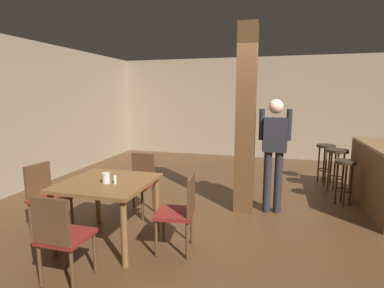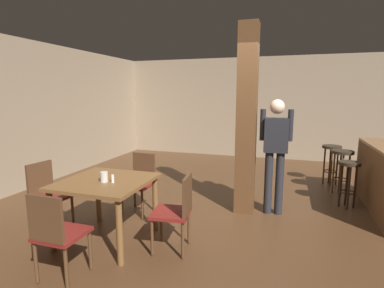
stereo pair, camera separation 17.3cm
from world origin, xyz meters
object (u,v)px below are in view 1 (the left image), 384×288
object	(u,v)px
chair_north	(140,180)
napkin_cup	(106,178)
chair_east	(181,209)
salt_shaker	(115,180)
bar_counter	(379,177)
bar_stool_mid	(337,160)
standing_person	(274,148)
chair_west	(46,194)
dining_table	(108,190)
chair_south	(61,234)
bar_stool_near	(345,172)
bar_stool_far	(326,154)

from	to	relation	value
chair_north	napkin_cup	xyz separation A→B (m)	(0.06, -1.01, 0.32)
chair_east	salt_shaker	size ratio (longest dim) A/B	9.25
bar_counter	salt_shaker	bearing A→B (deg)	-147.19
bar_stool_mid	bar_counter	bearing A→B (deg)	-56.05
standing_person	bar_counter	xyz separation A→B (m)	(1.59, 0.59, -0.49)
bar_counter	bar_stool_mid	distance (m)	0.87
chair_east	chair_north	xyz separation A→B (m)	(-0.95, 0.92, 0.00)
chair_north	bar_stool_mid	size ratio (longest dim) A/B	1.11
salt_shaker	bar_counter	world-z (taller)	bar_counter
chair_north	bar_counter	distance (m)	3.71
chair_west	napkin_cup	size ratio (longest dim) A/B	7.36
chair_east	chair_north	world-z (taller)	same
dining_table	salt_shaker	bearing A→B (deg)	-25.74
napkin_cup	salt_shaker	bearing A→B (deg)	0.71
napkin_cup	standing_person	bearing A→B (deg)	39.99
chair_south	bar_stool_near	world-z (taller)	chair_south
salt_shaker	standing_person	xyz separation A→B (m)	(1.76, 1.57, 0.18)
dining_table	bar_counter	bearing A→B (deg)	30.90
chair_north	chair_south	distance (m)	1.82
dining_table	chair_north	distance (m)	0.96
chair_east	bar_stool_near	distance (m)	2.96
chair_south	bar_counter	distance (m)	4.57
chair_east	salt_shaker	world-z (taller)	chair_east
dining_table	chair_east	size ratio (longest dim) A/B	1.15
bar_stool_near	bar_stool_far	xyz separation A→B (m)	(-0.10, 1.26, 0.04)
salt_shaker	bar_counter	distance (m)	4.00
bar_stool_far	bar_counter	bearing A→B (deg)	-65.44
bar_stool_near	dining_table	bearing A→B (deg)	-144.94
chair_south	napkin_cup	size ratio (longest dim) A/B	7.36
dining_table	chair_east	distance (m)	0.93
standing_person	bar_stool_mid	bearing A→B (deg)	49.61
napkin_cup	bar_stool_near	size ratio (longest dim) A/B	0.16
dining_table	bar_stool_mid	world-z (taller)	bar_stool_mid
chair_east	bar_stool_mid	world-z (taller)	chair_east
napkin_cup	standing_person	distance (m)	2.45
napkin_cup	chair_north	bearing A→B (deg)	93.55
bar_counter	bar_stool_mid	world-z (taller)	bar_counter
chair_west	bar_stool_far	xyz separation A→B (m)	(3.85, 3.35, 0.09)
chair_west	bar_stool_mid	bearing A→B (deg)	35.04
bar_stool_near	chair_north	bearing A→B (deg)	-158.98
chair_north	bar_counter	size ratio (longest dim) A/B	0.44
bar_counter	bar_stool_far	bearing A→B (deg)	114.56
dining_table	chair_west	xyz separation A→B (m)	(-0.94, 0.03, -0.15)
chair_west	chair_north	bearing A→B (deg)	45.07
chair_south	bar_counter	world-z (taller)	bar_counter
chair_south	bar_stool_near	distance (m)	4.23
chair_south	chair_west	bearing A→B (deg)	136.90
dining_table	bar_stool_mid	size ratio (longest dim) A/B	1.28
chair_north	bar_stool_near	xyz separation A→B (m)	(3.05, 1.17, 0.04)
standing_person	bar_stool_mid	distance (m)	1.76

